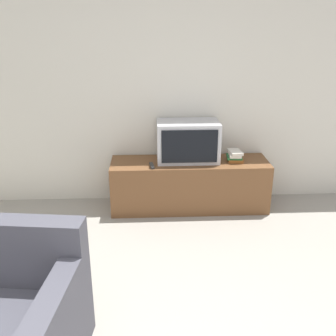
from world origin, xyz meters
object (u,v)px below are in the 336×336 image
Objects in this scene: tv_stand at (189,184)px; remote_on_stand at (152,166)px; television at (188,141)px; book_stack at (235,156)px.

tv_stand is 10.43× the size of remote_on_stand.
remote_on_stand is at bearing -153.82° from television.
book_stack is at bearing 8.39° from remote_on_stand.
book_stack is 0.91m from remote_on_stand.
television reaches higher than book_stack.
book_stack is 1.31× the size of remote_on_stand.
book_stack is at bearing -6.71° from television.
remote_on_stand reaches higher than tv_stand.
television is (-0.02, 0.05, 0.49)m from tv_stand.
television is at bearing 173.29° from book_stack.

